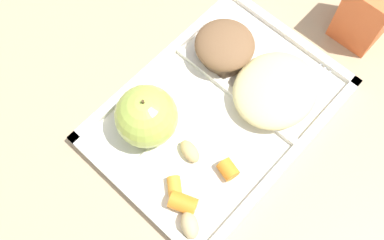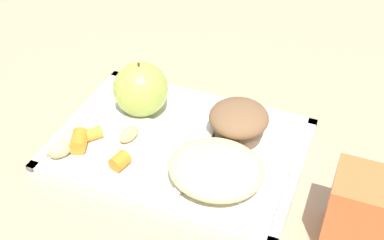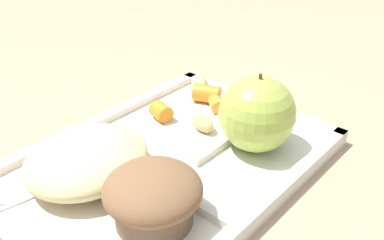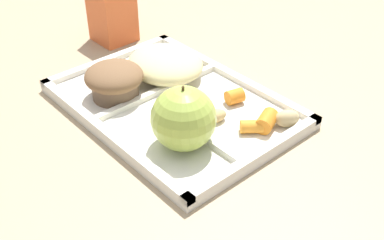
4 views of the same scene
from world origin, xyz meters
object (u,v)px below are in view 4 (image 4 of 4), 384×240
at_px(green_apple, 183,119).
at_px(milk_carton, 112,13).
at_px(plastic_fork, 160,63).
at_px(bran_muffin, 114,80).
at_px(lunch_tray, 173,105).

distance_m(green_apple, milk_carton, 0.36).
relative_size(green_apple, milk_carton, 0.86).
relative_size(green_apple, plastic_fork, 0.61).
height_order(green_apple, milk_carton, milk_carton).
height_order(bran_muffin, plastic_fork, bran_muffin).
bearing_deg(bran_muffin, green_apple, 180.00).
distance_m(bran_muffin, milk_carton, 0.22).
xyz_separation_m(lunch_tray, milk_carton, (0.25, -0.07, 0.05)).
xyz_separation_m(bran_muffin, milk_carton, (0.18, -0.12, 0.01)).
xyz_separation_m(lunch_tray, bran_muffin, (0.07, 0.05, 0.03)).
bearing_deg(green_apple, plastic_fork, -30.38).
bearing_deg(bran_muffin, lunch_tray, -143.39).
bearing_deg(milk_carton, plastic_fork, 177.57).
bearing_deg(lunch_tray, green_apple, 148.42).
bearing_deg(green_apple, milk_carton, -19.34).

